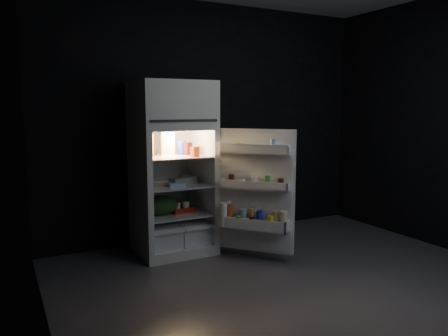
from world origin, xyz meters
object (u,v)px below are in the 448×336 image
refrigerator (171,162)px  egg_carton (183,181)px  milk_jug (167,143)px  fridge_door (256,193)px  yogurt_tray (182,210)px

refrigerator → egg_carton: refrigerator is taller
refrigerator → milk_jug: (-0.03, 0.03, 0.19)m
fridge_door → egg_carton: (-0.53, 0.57, 0.08)m
milk_jug → egg_carton: 0.42m
egg_carton → yogurt_tray: size_ratio=1.24×
refrigerator → milk_jug: 0.20m
egg_carton → yogurt_tray: 0.31m
refrigerator → yogurt_tray: bearing=-43.7°
yogurt_tray → fridge_door: bearing=-55.5°
egg_carton → milk_jug: bearing=117.5°
refrigerator → milk_jug: bearing=137.7°
milk_jug → fridge_door: bearing=-36.6°
fridge_door → milk_jug: 1.06m
refrigerator → fridge_door: bearing=-46.7°
egg_carton → yogurt_tray: egg_carton is taller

